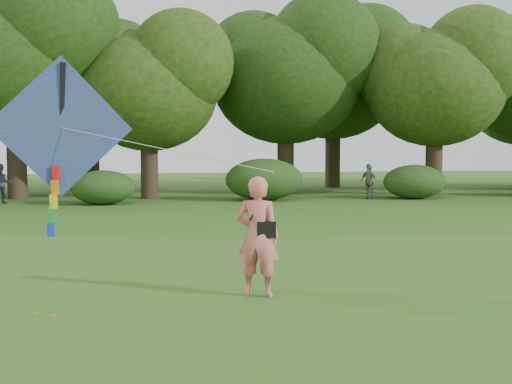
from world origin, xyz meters
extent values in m
plane|color=#265114|center=(0.00, 0.00, 0.00)|extent=(100.00, 100.00, 0.00)
imported|color=#E16E6A|center=(-0.94, -0.27, 0.96)|extent=(0.82, 0.71, 1.91)
imported|color=#252531|center=(-8.22, 18.35, 0.84)|extent=(0.93, 0.78, 1.69)
imported|color=gray|center=(7.89, 17.75, 0.82)|extent=(0.80, 1.03, 1.63)
cube|color=black|center=(-0.82, -0.30, 1.07)|extent=(0.30, 0.20, 0.26)
cylinder|color=black|center=(-0.94, -0.31, 1.44)|extent=(0.33, 0.14, 0.47)
cube|color=#223695|center=(-4.13, 2.00, 2.72)|extent=(2.55, 0.46, 2.54)
cube|color=black|center=(-4.13, 2.03, 2.72)|extent=(0.27, 0.61, 2.30)
cylinder|color=white|center=(-2.41, 0.84, 2.35)|extent=(3.44, 2.33, 0.76)
cube|color=red|center=(-4.23, 2.02, 1.89)|extent=(0.14, 0.06, 0.26)
cube|color=orange|center=(-4.26, 2.02, 1.63)|extent=(0.14, 0.06, 0.26)
cube|color=yellow|center=(-4.29, 2.02, 1.37)|extent=(0.14, 0.06, 0.26)
cube|color=green|center=(-4.32, 2.02, 1.11)|extent=(0.14, 0.06, 0.26)
cube|color=blue|center=(-4.35, 2.02, 0.85)|extent=(0.14, 0.06, 0.26)
cylinder|color=#3A2D1E|center=(-8.00, 21.00, 1.92)|extent=(0.88, 0.88, 3.85)
ellipsoid|color=#1E3F11|center=(-8.00, 21.00, 6.05)|extent=(8.00, 8.00, 6.80)
cylinder|color=#3A2D1E|center=(-2.00, 20.00, 1.57)|extent=(0.80, 0.80, 3.15)
ellipsoid|color=#1E3F11|center=(-2.00, 20.00, 4.91)|extent=(6.40, 6.40, 5.44)
cylinder|color=#3A2D1E|center=(5.00, 22.00, 1.84)|extent=(0.86, 0.86, 3.67)
ellipsoid|color=#1E3F11|center=(5.00, 22.00, 5.76)|extent=(7.60, 7.60, 6.46)
cylinder|color=#3A2D1E|center=(12.00, 19.50, 1.72)|extent=(0.83, 0.83, 3.43)
ellipsoid|color=#1E3F11|center=(12.00, 19.50, 5.30)|extent=(6.80, 6.80, 5.78)
cylinder|color=#3A2D1E|center=(-5.00, 27.50, 1.75)|extent=(0.84, 0.84, 3.50)
ellipsoid|color=#1E3F11|center=(-5.00, 27.50, 5.43)|extent=(7.00, 7.00, 5.95)
cylinder|color=#3A2D1E|center=(9.00, 26.50, 2.01)|extent=(0.90, 0.90, 4.02)
ellipsoid|color=#1E3F11|center=(9.00, 26.50, 6.17)|extent=(7.80, 7.80, 6.63)
ellipsoid|color=#264919|center=(-4.00, 17.10, 0.71)|extent=(2.66, 2.09, 1.42)
ellipsoid|color=#264919|center=(3.00, 17.90, 0.94)|extent=(3.50, 2.75, 1.88)
ellipsoid|color=#264919|center=(10.00, 17.40, 0.79)|extent=(2.94, 2.31, 1.58)
cube|color=olive|center=(-4.27, -0.74, 0.00)|extent=(0.13, 0.14, 0.01)
cube|color=olive|center=(-5.31, 9.83, 0.00)|extent=(0.14, 0.14, 0.01)
cube|color=olive|center=(-5.13, 8.25, 0.00)|extent=(0.12, 0.08, 0.01)
cube|color=olive|center=(2.69, -0.21, 0.00)|extent=(0.14, 0.11, 0.01)
cube|color=olive|center=(3.01, 11.94, 0.00)|extent=(0.11, 0.14, 0.01)
cube|color=olive|center=(-2.15, 6.65, 0.00)|extent=(0.14, 0.14, 0.01)
cube|color=olive|center=(5.26, 5.41, 0.00)|extent=(0.14, 0.12, 0.01)
cube|color=olive|center=(-3.99, -0.91, 0.00)|extent=(0.14, 0.11, 0.01)
cube|color=olive|center=(-5.35, 9.77, 0.00)|extent=(0.14, 0.11, 0.01)
camera|label=1|loc=(-2.93, -10.13, 2.36)|focal=45.00mm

